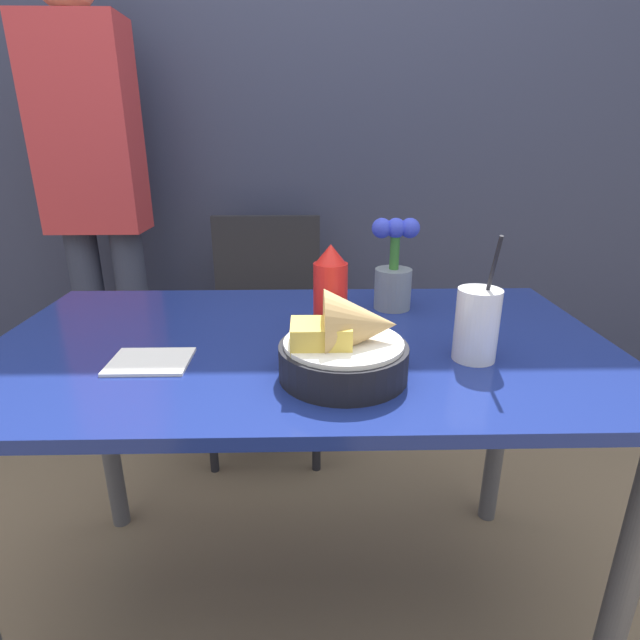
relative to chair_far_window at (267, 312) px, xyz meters
The scene contains 10 objects.
ground_plane 0.97m from the chair_far_window, 80.14° to the right, with size 12.00×12.00×0.00m, color #7A664C.
wall_window 0.87m from the chair_far_window, 65.63° to the left, with size 7.00×0.06×2.60m.
dining_table 0.84m from the chair_far_window, 80.14° to the right, with size 1.25×0.71×0.72m.
chair_far_window is the anchor object (origin of this frame).
food_basket 1.05m from the chair_far_window, 77.35° to the right, with size 0.22×0.22×0.16m.
ketchup_bottle 0.89m from the chair_far_window, 75.99° to the right, with size 0.07×0.07×0.19m.
drink_cup 1.07m from the chair_far_window, 63.35° to the right, with size 0.08×0.08×0.24m.
flower_vase 0.79m from the chair_far_window, 60.12° to the right, with size 0.11×0.09×0.22m.
napkin 0.96m from the chair_far_window, 98.15° to the right, with size 0.14×0.11×0.01m.
person_standing 0.73m from the chair_far_window, behind, with size 0.32×0.18×1.66m.
Camera 1 is at (0.02, -0.95, 1.11)m, focal length 28.00 mm.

